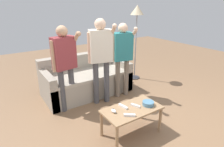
{
  "coord_description": "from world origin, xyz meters",
  "views": [
    {
      "loc": [
        -1.81,
        -2.03,
        1.87
      ],
      "look_at": [
        -0.23,
        0.36,
        0.78
      ],
      "focal_mm": 30.37,
      "sensor_mm": 36.0,
      "label": 1
    }
  ],
  "objects": [
    {
      "name": "coffee_table",
      "position": [
        -0.26,
        -0.21,
        0.36
      ],
      "size": [
        0.87,
        0.46,
        0.43
      ],
      "color": "#997551",
      "rests_on": "ground"
    },
    {
      "name": "game_remote_wand_far",
      "position": [
        -0.18,
        -0.19,
        0.44
      ],
      "size": [
        0.09,
        0.15,
        0.03
      ],
      "color": "white",
      "rests_on": "coffee_table"
    },
    {
      "name": "game_remote_nunchuk",
      "position": [
        -0.54,
        -0.15,
        0.45
      ],
      "size": [
        0.06,
        0.09,
        0.05
      ],
      "color": "white",
      "rests_on": "coffee_table"
    },
    {
      "name": "player_right",
      "position": [
        0.36,
        0.87,
        0.94
      ],
      "size": [
        0.44,
        0.37,
        1.5
      ],
      "color": "#756656",
      "rests_on": "ground"
    },
    {
      "name": "ground_plane",
      "position": [
        0.0,
        0.0,
        0.0
      ],
      "size": [
        12.0,
        12.0,
        0.0
      ],
      "primitive_type": "plane",
      "color": "brown"
    },
    {
      "name": "couch",
      "position": [
        -0.2,
        1.42,
        0.29
      ],
      "size": [
        1.8,
        0.9,
        0.79
      ],
      "color": "#9E9384",
      "rests_on": "ground"
    },
    {
      "name": "player_center",
      "position": [
        -0.14,
        0.86,
        1.01
      ],
      "size": [
        0.46,
        0.43,
        1.61
      ],
      "color": "#47474C",
      "rests_on": "ground"
    },
    {
      "name": "player_left",
      "position": [
        -0.79,
        0.97,
        0.96
      ],
      "size": [
        0.48,
        0.33,
        1.52
      ],
      "color": "#47474C",
      "rests_on": "ground"
    },
    {
      "name": "game_remote_wand_near",
      "position": [
        -0.41,
        -0.34,
        0.44
      ],
      "size": [
        0.15,
        0.12,
        0.03
      ],
      "color": "white",
      "rests_on": "coffee_table"
    },
    {
      "name": "game_remote_wand_spare",
      "position": [
        -0.35,
        -0.11,
        0.44
      ],
      "size": [
        0.06,
        0.17,
        0.03
      ],
      "color": "white",
      "rests_on": "coffee_table"
    },
    {
      "name": "snack_bowl",
      "position": [
        -0.0,
        -0.27,
        0.46
      ],
      "size": [
        0.17,
        0.17,
        0.06
      ],
      "primitive_type": "cylinder",
      "color": "teal",
      "rests_on": "coffee_table"
    },
    {
      "name": "floor_lamp",
      "position": [
        1.22,
        1.49,
        1.54
      ],
      "size": [
        0.31,
        0.31,
        1.8
      ],
      "color": "#2D2D33",
      "rests_on": "ground"
    }
  ]
}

